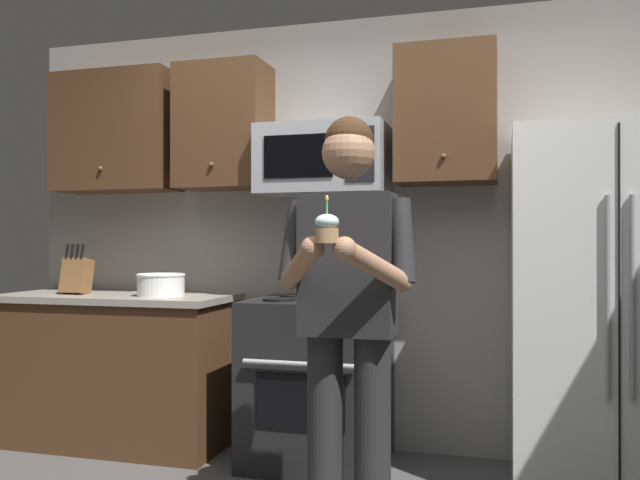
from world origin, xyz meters
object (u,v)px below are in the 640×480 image
object	(u,v)px
cupcake	(327,228)
oven_range	(318,381)
refrigerator	(607,311)
knife_block	(77,276)
bowl_large_white	(161,284)
person	(348,302)
microwave	(323,160)

from	to	relation	value
cupcake	oven_range	bearing A→B (deg)	107.42
refrigerator	knife_block	distance (m)	3.06
oven_range	bowl_large_white	world-z (taller)	bowl_large_white
knife_block	person	xyz separation A→B (m)	(1.95, -0.90, -0.04)
refrigerator	person	distance (m)	1.42
bowl_large_white	cupcake	size ratio (longest dim) A/B	1.67
microwave	refrigerator	xyz separation A→B (m)	(1.50, -0.16, -0.82)
refrigerator	cupcake	bearing A→B (deg)	-132.29
refrigerator	bowl_large_white	bearing A→B (deg)	179.69
knife_block	person	distance (m)	2.14
microwave	refrigerator	distance (m)	1.72
person	refrigerator	bearing A→B (deg)	38.73
oven_range	knife_block	bearing A→B (deg)	-178.91
microwave	person	xyz separation A→B (m)	(0.39, -1.05, -0.72)
refrigerator	bowl_large_white	distance (m)	2.47
refrigerator	person	xyz separation A→B (m)	(-1.11, -0.89, 0.10)
oven_range	cupcake	bearing A→B (deg)	-72.58
knife_block	cupcake	bearing A→B (deg)	-32.19
knife_block	bowl_large_white	size ratio (longest dim) A/B	1.10
refrigerator	bowl_large_white	world-z (taller)	refrigerator
oven_range	person	world-z (taller)	person
microwave	refrigerator	size ratio (longest dim) A/B	0.41
knife_block	person	world-z (taller)	person
microwave	person	size ratio (longest dim) A/B	0.42
bowl_large_white	person	distance (m)	1.63
knife_block	cupcake	size ratio (longest dim) A/B	1.84
refrigerator	oven_range	bearing A→B (deg)	178.50
refrigerator	knife_block	xyz separation A→B (m)	(-3.05, 0.01, 0.13)
oven_range	bowl_large_white	bearing A→B (deg)	-178.47
oven_range	refrigerator	distance (m)	1.56
oven_range	cupcake	world-z (taller)	cupcake
knife_block	cupcake	world-z (taller)	cupcake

